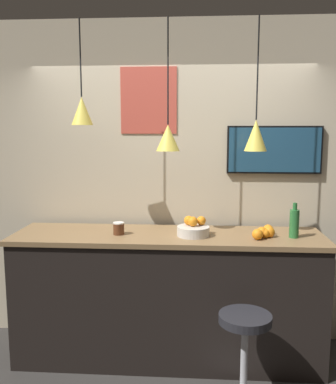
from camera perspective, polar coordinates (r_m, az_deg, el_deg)
The scene contains 12 objects.
back_wall at distance 3.92m, azimuth 0.46°, elevation 1.16°, with size 8.00×0.06×2.90m.
service_counter at distance 3.72m, azimuth 0.00°, elevation -13.73°, with size 2.56×0.67×1.09m.
bar_stool at distance 3.21m, azimuth 10.15°, elevation -19.70°, with size 0.44×0.44×0.68m.
fruit_bowl at distance 3.48m, azimuth 3.40°, elevation -4.95°, with size 0.26×0.26×0.16m.
orange_pile at distance 3.51m, azimuth 12.79°, elevation -5.28°, with size 0.19×0.26×0.09m.
juice_bottle at distance 3.55m, azimuth 16.48°, elevation -3.98°, with size 0.08×0.08×0.28m.
spread_jar at distance 3.54m, azimuth -6.59°, elevation -4.85°, with size 0.09×0.09×0.10m.
pendant_lamp_left at distance 3.56m, azimuth -11.41°, elevation 10.61°, with size 0.17×0.17×0.83m.
pendant_lamp_middle at distance 3.44m, azimuth -0.01°, elevation 7.35°, with size 0.19×0.19×1.03m.
pendant_lamp_right at distance 3.46m, azimuth 11.62°, elevation 7.49°, with size 0.18×0.18×1.03m.
mounted_tv at distance 3.89m, azimuth 13.99°, elevation 5.47°, with size 0.83×0.04×0.42m.
wall_poster at distance 3.88m, azimuth -2.61°, elevation 12.10°, with size 0.50×0.01×0.58m.
Camera 1 is at (0.24, -2.77, 1.95)m, focal length 40.00 mm.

